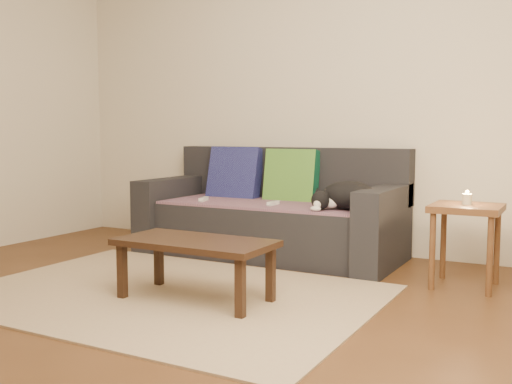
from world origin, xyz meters
TOP-DOWN VIEW (x-y plane):
  - ground at (0.00, 0.00)m, footprint 4.50×4.50m
  - back_wall at (0.00, 2.00)m, footprint 4.50×0.04m
  - sofa at (0.00, 1.57)m, footprint 2.10×0.94m
  - throw_blanket at (0.00, 1.48)m, footprint 1.66×0.74m
  - cushion_navy at (-0.46, 1.74)m, footprint 0.48×0.23m
  - cushion_green at (0.09, 1.74)m, footprint 0.45×0.19m
  - cat at (0.72, 1.35)m, footprint 0.48×0.39m
  - wii_remote_a at (-0.50, 1.31)m, footprint 0.07×0.15m
  - wii_remote_b at (0.13, 1.34)m, footprint 0.04×0.15m
  - side_table at (1.57, 1.24)m, footprint 0.43×0.43m
  - candle at (1.57, 1.24)m, footprint 0.06×0.06m
  - rug at (0.00, 0.15)m, footprint 2.50×1.80m
  - coffee_table at (0.23, 0.13)m, footprint 0.93×0.46m

SIDE VIEW (x-z plane):
  - ground at x=0.00m, z-range 0.00..0.00m
  - rug at x=0.00m, z-range 0.00..0.01m
  - sofa at x=0.00m, z-range -0.13..0.74m
  - coffee_table at x=0.23m, z-range 0.14..0.51m
  - throw_blanket at x=0.00m, z-range 0.42..0.44m
  - side_table at x=1.57m, z-range 0.17..0.71m
  - wii_remote_a at x=-0.50m, z-range 0.44..0.47m
  - wii_remote_b at x=0.13m, z-range 0.44..0.47m
  - cat at x=0.72m, z-range 0.44..0.65m
  - candle at x=1.57m, z-range 0.53..0.62m
  - cushion_navy at x=-0.46m, z-range 0.38..0.88m
  - cushion_green at x=0.09m, z-range 0.40..0.86m
  - back_wall at x=0.00m, z-range 0.00..2.60m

